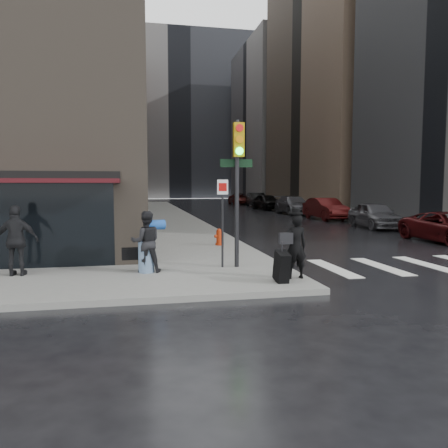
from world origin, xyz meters
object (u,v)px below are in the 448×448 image
Objects in this scene: fire_hydrant at (219,238)px; traffic_light at (236,173)px; man_overcoat at (293,249)px; man_jeans at (146,242)px; parked_car_6 at (240,199)px; parked_car_3 at (294,205)px; man_greycoat at (17,240)px; parked_car_4 at (267,202)px; parked_car_1 at (375,215)px; parked_car_5 at (257,200)px; parked_car_2 at (326,209)px.

traffic_light is at bearing -94.73° from fire_hydrant.
man_overcoat is 1.09× the size of man_jeans.
parked_car_3 is at bearing -88.68° from parked_car_6.
parked_car_4 is (16.27, 30.82, -0.26)m from man_greycoat.
parked_car_5 is at bearing 95.53° from parked_car_1.
fire_hydrant is at bearing -84.83° from man_overcoat.
parked_car_1 is 32.87m from parked_car_6.
parked_car_4 is (12.95, 31.04, -0.17)m from man_jeans.
man_jeans is at bearing -128.31° from parked_car_2.
parked_car_2 is at bearing 51.14° from fire_hydrant.
traffic_light reaches higher than parked_car_3.
parked_car_5 is at bearing -104.85° from man_overcoat.
parked_car_4 is at bearing -113.93° from man_greycoat.
traffic_light is (2.58, 0.21, 1.88)m from man_jeans.
parked_car_5 is at bearing -110.57° from man_greycoat.
man_jeans is 0.31× the size of parked_car_3.
traffic_light is at bearing -103.53° from parked_car_5.
parked_car_4 is (-0.55, 19.72, 0.04)m from parked_car_1.
man_overcoat reaches higher than parked_car_6.
man_jeans is 0.35× the size of parked_car_4.
man_jeans is 5.79m from fire_hydrant.
man_greycoat is (-6.94, 1.85, 0.17)m from man_overcoat.
man_jeans is at bearing -117.21° from parked_car_4.
parked_car_4 is (-0.43, 6.57, 0.03)m from parked_car_3.
parked_car_6 is (-0.12, 19.72, -0.08)m from parked_car_3.
parked_car_5 is at bearing 74.69° from traffic_light.
man_jeans is at bearing -134.06° from parked_car_1.
man_greycoat is 2.82× the size of fire_hydrant.
fire_hydrant is at bearing 86.51° from traffic_light.
man_overcoat is at bearing -118.11° from parked_car_2.
parked_car_4 reaches higher than parked_car_1.
parked_car_4 reaches higher than parked_car_6.
man_overcoat is 21.84m from parked_car_2.
fire_hydrant is 27.95m from parked_car_4.
parked_car_4 is (-0.47, 13.15, 0.02)m from parked_car_2.
parked_car_6 is (-0.24, 32.87, -0.06)m from parked_car_1.
man_overcoat is 0.43× the size of traffic_light.
man_greycoat is 46.99m from parked_car_6.
man_overcoat reaches higher than fire_hydrant.
parked_car_2 is at bearing -90.06° from parked_car_3.
man_greycoat is at bearing -140.64° from parked_car_1.
parked_car_3 is 19.72m from parked_car_6.
man_overcoat is at bearing 168.97° from man_greycoat.
man_overcoat is 33.98m from parked_car_4.
fire_hydrant is at bearing -118.40° from parked_car_3.
fire_hydrant is 0.12× the size of parked_car_3.
parked_car_6 is at bearing -110.20° from man_jeans.
man_overcoat is at bearing -100.92° from parked_car_6.
traffic_light reaches higher than parked_car_4.
parked_car_1 reaches higher than parked_car_6.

